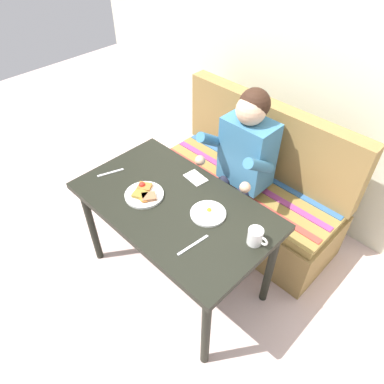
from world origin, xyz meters
The scene contains 11 objects.
ground_plane centered at (0.00, 0.00, 0.00)m, with size 8.00×8.00×0.00m, color beige.
back_wall centered at (0.00, 1.27, 1.30)m, with size 4.40×0.10×2.60m, color beige.
table centered at (0.00, 0.00, 0.65)m, with size 1.20×0.70×0.73m.
couch centered at (0.00, 0.76, 0.33)m, with size 1.44×0.56×1.00m.
person centered at (0.02, 0.59, 0.74)m, with size 0.45×0.61×1.21m.
plate_breakfast centered at (-0.17, -0.08, 0.74)m, with size 0.23×0.23×0.05m.
plate_eggs centered at (0.20, 0.07, 0.74)m, with size 0.20×0.20×0.04m.
coffee_mug centered at (0.51, 0.09, 0.78)m, with size 0.12×0.08×0.09m.
napkin centered at (-0.07, 0.25, 0.73)m, with size 0.14×0.09×0.01m, color silver.
fork centered at (-0.49, -0.10, 0.73)m, with size 0.01×0.17×0.01m, color silver.
knife centered at (0.30, -0.14, 0.73)m, with size 0.01×0.20×0.01m, color silver.
Camera 1 is at (1.12, -0.97, 2.17)m, focal length 33.33 mm.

